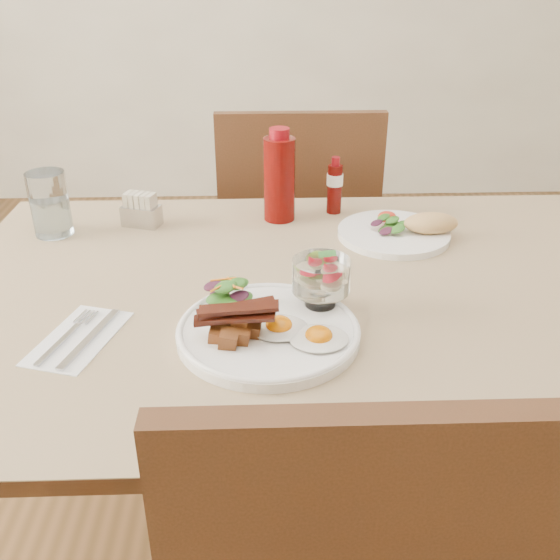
{
  "coord_description": "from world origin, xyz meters",
  "views": [
    {
      "loc": [
        -0.1,
        -0.96,
        1.28
      ],
      "look_at": [
        -0.07,
        -0.1,
        0.82
      ],
      "focal_mm": 40.0,
      "sensor_mm": 36.0,
      "label": 1
    }
  ],
  "objects_px": {
    "chair_far": "(296,245)",
    "sugar_caddy": "(141,211)",
    "table": "(318,329)",
    "main_plate": "(268,332)",
    "water_glass": "(50,208)",
    "second_plate": "(402,230)",
    "fruit_cup": "(321,276)",
    "ketchup_bottle": "(279,178)",
    "hot_sauce_bottle": "(335,186)"
  },
  "relations": [
    {
      "from": "chair_far",
      "to": "sugar_caddy",
      "type": "bearing_deg",
      "value": -133.39
    },
    {
      "from": "table",
      "to": "sugar_caddy",
      "type": "distance_m",
      "value": 0.47
    },
    {
      "from": "main_plate",
      "to": "water_glass",
      "type": "bearing_deg",
      "value": 137.09
    },
    {
      "from": "table",
      "to": "second_plate",
      "type": "xyz_separation_m",
      "value": [
        0.19,
        0.21,
        0.1
      ]
    },
    {
      "from": "fruit_cup",
      "to": "water_glass",
      "type": "bearing_deg",
      "value": 147.12
    },
    {
      "from": "second_plate",
      "to": "table",
      "type": "bearing_deg",
      "value": -132.42
    },
    {
      "from": "table",
      "to": "fruit_cup",
      "type": "xyz_separation_m",
      "value": [
        -0.01,
        -0.09,
        0.16
      ]
    },
    {
      "from": "ketchup_bottle",
      "to": "hot_sauce_bottle",
      "type": "xyz_separation_m",
      "value": [
        0.12,
        0.03,
        -0.03
      ]
    },
    {
      "from": "table",
      "to": "second_plate",
      "type": "relative_size",
      "value": 5.36
    },
    {
      "from": "main_plate",
      "to": "ketchup_bottle",
      "type": "bearing_deg",
      "value": 85.96
    },
    {
      "from": "table",
      "to": "fruit_cup",
      "type": "height_order",
      "value": "fruit_cup"
    },
    {
      "from": "hot_sauce_bottle",
      "to": "chair_far",
      "type": "bearing_deg",
      "value": 101.32
    },
    {
      "from": "chair_far",
      "to": "sugar_caddy",
      "type": "xyz_separation_m",
      "value": [
        -0.36,
        -0.38,
        0.26
      ]
    },
    {
      "from": "second_plate",
      "to": "hot_sauce_bottle",
      "type": "relative_size",
      "value": 1.95
    },
    {
      "from": "chair_far",
      "to": "hot_sauce_bottle",
      "type": "relative_size",
      "value": 7.31
    },
    {
      "from": "main_plate",
      "to": "hot_sauce_bottle",
      "type": "distance_m",
      "value": 0.53
    },
    {
      "from": "fruit_cup",
      "to": "main_plate",
      "type": "bearing_deg",
      "value": -141.32
    },
    {
      "from": "water_glass",
      "to": "second_plate",
      "type": "bearing_deg",
      "value": -3.37
    },
    {
      "from": "table",
      "to": "hot_sauce_bottle",
      "type": "xyz_separation_m",
      "value": [
        0.06,
        0.35,
        0.15
      ]
    },
    {
      "from": "second_plate",
      "to": "water_glass",
      "type": "relative_size",
      "value": 1.87
    },
    {
      "from": "main_plate",
      "to": "water_glass",
      "type": "xyz_separation_m",
      "value": [
        -0.44,
        0.41,
        0.05
      ]
    },
    {
      "from": "table",
      "to": "ketchup_bottle",
      "type": "distance_m",
      "value": 0.37
    },
    {
      "from": "fruit_cup",
      "to": "second_plate",
      "type": "bearing_deg",
      "value": 56.32
    },
    {
      "from": "main_plate",
      "to": "second_plate",
      "type": "height_order",
      "value": "second_plate"
    },
    {
      "from": "table",
      "to": "chair_far",
      "type": "bearing_deg",
      "value": 90.0
    },
    {
      "from": "table",
      "to": "second_plate",
      "type": "distance_m",
      "value": 0.3
    },
    {
      "from": "fruit_cup",
      "to": "sugar_caddy",
      "type": "height_order",
      "value": "fruit_cup"
    },
    {
      "from": "table",
      "to": "fruit_cup",
      "type": "relative_size",
      "value": 14.19
    },
    {
      "from": "table",
      "to": "sugar_caddy",
      "type": "height_order",
      "value": "sugar_caddy"
    },
    {
      "from": "main_plate",
      "to": "chair_far",
      "type": "bearing_deg",
      "value": 83.49
    },
    {
      "from": "chair_far",
      "to": "second_plate",
      "type": "bearing_deg",
      "value": -67.58
    },
    {
      "from": "fruit_cup",
      "to": "sugar_caddy",
      "type": "xyz_separation_m",
      "value": [
        -0.35,
        0.38,
        -0.04
      ]
    },
    {
      "from": "main_plate",
      "to": "hot_sauce_bottle",
      "type": "height_order",
      "value": "hot_sauce_bottle"
    },
    {
      "from": "hot_sauce_bottle",
      "to": "fruit_cup",
      "type": "bearing_deg",
      "value": -99.26
    },
    {
      "from": "chair_far",
      "to": "fruit_cup",
      "type": "xyz_separation_m",
      "value": [
        -0.01,
        -0.75,
        0.29
      ]
    },
    {
      "from": "ketchup_bottle",
      "to": "table",
      "type": "bearing_deg",
      "value": -79.14
    },
    {
      "from": "fruit_cup",
      "to": "second_plate",
      "type": "relative_size",
      "value": 0.38
    },
    {
      "from": "fruit_cup",
      "to": "second_plate",
      "type": "height_order",
      "value": "fruit_cup"
    },
    {
      "from": "water_glass",
      "to": "main_plate",
      "type": "bearing_deg",
      "value": -42.91
    },
    {
      "from": "second_plate",
      "to": "water_glass",
      "type": "bearing_deg",
      "value": 176.63
    },
    {
      "from": "fruit_cup",
      "to": "water_glass",
      "type": "relative_size",
      "value": 0.71
    },
    {
      "from": "water_glass",
      "to": "table",
      "type": "bearing_deg",
      "value": -25.13
    },
    {
      "from": "table",
      "to": "second_plate",
      "type": "bearing_deg",
      "value": 47.58
    },
    {
      "from": "main_plate",
      "to": "fruit_cup",
      "type": "bearing_deg",
      "value": 38.68
    },
    {
      "from": "main_plate",
      "to": "sugar_caddy",
      "type": "distance_m",
      "value": 0.52
    },
    {
      "from": "main_plate",
      "to": "fruit_cup",
      "type": "height_order",
      "value": "fruit_cup"
    },
    {
      "from": "fruit_cup",
      "to": "hot_sauce_bottle",
      "type": "bearing_deg",
      "value": 80.74
    },
    {
      "from": "main_plate",
      "to": "sugar_caddy",
      "type": "relative_size",
      "value": 3.17
    },
    {
      "from": "table",
      "to": "fruit_cup",
      "type": "distance_m",
      "value": 0.18
    },
    {
      "from": "water_glass",
      "to": "fruit_cup",
      "type": "bearing_deg",
      "value": -32.88
    }
  ]
}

